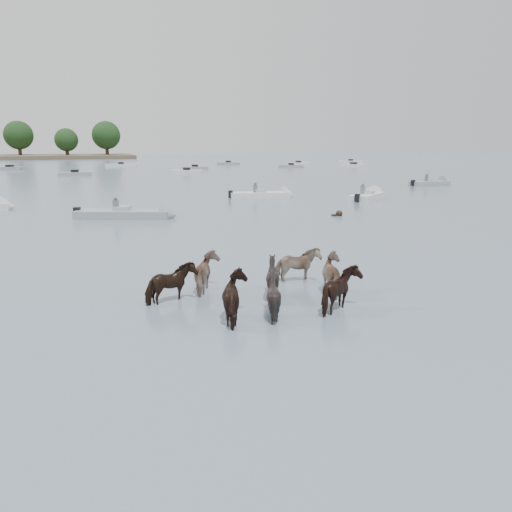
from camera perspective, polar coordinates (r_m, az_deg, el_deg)
name	(u,v)px	position (r m, az deg, el deg)	size (l,w,h in m)	color
ground	(347,316)	(13.58, 10.29, -6.70)	(400.00, 400.00, 0.00)	slate
pony_herd	(268,283)	(14.49, 1.37, -3.11)	(6.43, 4.52, 1.37)	black
swimming_pony	(338,214)	(31.97, 9.30, 4.69)	(0.72, 0.44, 0.44)	black
motorboat_b	(136,214)	(31.39, -13.38, 4.59)	(6.23, 3.67, 1.92)	gray
motorboat_c	(269,195)	(42.01, 1.47, 6.91)	(5.58, 2.51, 1.92)	silver
motorboat_d	(370,196)	(42.28, 12.72, 6.64)	(4.76, 4.33, 1.92)	silver
motorboat_e	(435,183)	(57.48, 19.57, 7.75)	(4.92, 1.73, 1.92)	gray
distant_flotilla	(120,169)	(87.80, -15.14, 9.53)	(106.39, 29.42, 0.93)	silver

